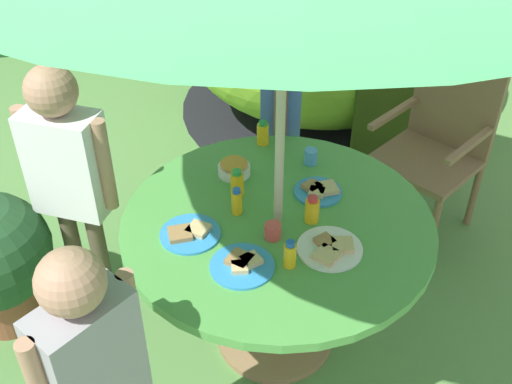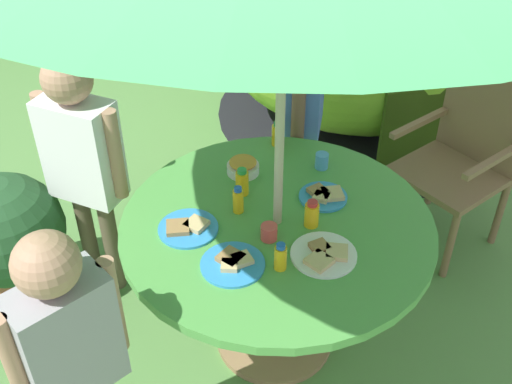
# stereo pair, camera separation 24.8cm
# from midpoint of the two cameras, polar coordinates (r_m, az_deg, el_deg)

# --- Properties ---
(ground_plane) EXTENTS (10.00, 10.00, 0.02)m
(ground_plane) POSITION_cam_midpoint_polar(r_m,az_deg,el_deg) (3.09, 4.03, -13.34)
(ground_plane) COLOR #548442
(garden_table) EXTENTS (1.29, 1.29, 0.73)m
(garden_table) POSITION_cam_midpoint_polar(r_m,az_deg,el_deg) (2.65, 4.57, -5.23)
(garden_table) COLOR #93704C
(garden_table) RESTS_ON ground_plane
(wooden_chair) EXTENTS (0.67, 0.67, 0.97)m
(wooden_chair) POSITION_cam_midpoint_polar(r_m,az_deg,el_deg) (3.52, 20.30, 3.33)
(wooden_chair) COLOR brown
(wooden_chair) RESTS_ON ground_plane
(dome_tent) EXTENTS (2.53, 2.53, 1.34)m
(dome_tent) POSITION_cam_midpoint_polar(r_m,az_deg,el_deg) (4.53, 12.20, 14.38)
(dome_tent) COLOR #8CC633
(dome_tent) RESTS_ON ground_plane
(potted_plant) EXTENTS (0.55, 0.55, 0.71)m
(potted_plant) POSITION_cam_midpoint_polar(r_m,az_deg,el_deg) (3.16, -19.56, -3.81)
(potted_plant) COLOR brown
(potted_plant) RESTS_ON ground_plane
(child_in_blue_shirt) EXTENTS (0.28, 0.46, 1.38)m
(child_in_blue_shirt) POSITION_cam_midpoint_polar(r_m,az_deg,el_deg) (3.21, 6.55, 9.52)
(child_in_blue_shirt) COLOR #3F3F47
(child_in_blue_shirt) RESTS_ON ground_plane
(child_in_white_shirt) EXTENTS (0.39, 0.32, 1.28)m
(child_in_white_shirt) POSITION_cam_midpoint_polar(r_m,az_deg,el_deg) (2.88, -13.23, 3.62)
(child_in_white_shirt) COLOR brown
(child_in_white_shirt) RESTS_ON ground_plane
(child_in_grey_shirt) EXTENTS (0.35, 0.33, 1.21)m
(child_in_grey_shirt) POSITION_cam_midpoint_polar(r_m,az_deg,el_deg) (2.13, -13.54, -13.01)
(child_in_grey_shirt) COLOR brown
(child_in_grey_shirt) RESTS_ON ground_plane
(snack_bowl) EXTENTS (0.15, 0.15, 0.07)m
(snack_bowl) POSITION_cam_midpoint_polar(r_m,az_deg,el_deg) (2.80, 1.34, 2.27)
(snack_bowl) COLOR white
(snack_bowl) RESTS_ON garden_table
(plate_front_edge) EXTENTS (0.21, 0.21, 0.03)m
(plate_front_edge) POSITION_cam_midpoint_polar(r_m,az_deg,el_deg) (2.69, 8.82, -0.42)
(plate_front_edge) COLOR #338CD8
(plate_front_edge) RESTS_ON garden_table
(plate_far_right) EXTENTS (0.24, 0.24, 0.03)m
(plate_far_right) POSITION_cam_midpoint_polar(r_m,az_deg,el_deg) (2.51, -3.43, -3.37)
(plate_far_right) COLOR #338CD8
(plate_far_right) RESTS_ON garden_table
(plate_far_left) EXTENTS (0.26, 0.26, 0.03)m
(plate_far_left) POSITION_cam_midpoint_polar(r_m,az_deg,el_deg) (2.42, 9.17, -5.76)
(plate_far_left) COLOR white
(plate_far_left) RESTS_ON garden_table
(plate_near_left) EXTENTS (0.24, 0.24, 0.03)m
(plate_near_left) POSITION_cam_midpoint_polar(r_m,az_deg,el_deg) (2.35, 0.93, -6.60)
(plate_near_left) COLOR #338CD8
(plate_near_left) RESTS_ON garden_table
(juice_bottle_near_right) EXTENTS (0.06, 0.06, 0.12)m
(juice_bottle_near_right) POSITION_cam_midpoint_polar(r_m,az_deg,el_deg) (2.52, 7.90, -2.13)
(juice_bottle_near_right) COLOR yellow
(juice_bottle_near_right) RESTS_ON garden_table
(juice_bottle_center_front) EXTENTS (0.05, 0.05, 0.12)m
(juice_bottle_center_front) POSITION_cam_midpoint_polar(r_m,az_deg,el_deg) (2.32, 5.31, -6.04)
(juice_bottle_center_front) COLOR yellow
(juice_bottle_center_front) RESTS_ON garden_table
(juice_bottle_center_back) EXTENTS (0.05, 0.05, 0.12)m
(juice_bottle_center_back) POSITION_cam_midpoint_polar(r_m,az_deg,el_deg) (2.56, 1.13, -0.86)
(juice_bottle_center_back) COLOR yellow
(juice_bottle_center_back) RESTS_ON garden_table
(juice_bottle_mid_left) EXTENTS (0.06, 0.06, 0.13)m
(juice_bottle_mid_left) POSITION_cam_midpoint_polar(r_m,az_deg,el_deg) (2.66, 1.39, 0.79)
(juice_bottle_mid_left) COLOR yellow
(juice_bottle_mid_left) RESTS_ON garden_table
(juice_bottle_mid_right) EXTENTS (0.06, 0.06, 0.12)m
(juice_bottle_mid_right) POSITION_cam_midpoint_polar(r_m,az_deg,el_deg) (2.99, 4.36, 5.18)
(juice_bottle_mid_right) COLOR yellow
(juice_bottle_mid_right) RESTS_ON garden_table
(cup_near) EXTENTS (0.06, 0.06, 0.07)m
(cup_near) POSITION_cam_midpoint_polar(r_m,az_deg,el_deg) (2.86, 8.48, 2.73)
(cup_near) COLOR #4C99D8
(cup_near) RESTS_ON garden_table
(cup_far) EXTENTS (0.07, 0.07, 0.06)m
(cup_far) POSITION_cam_midpoint_polar(r_m,az_deg,el_deg) (2.46, 4.09, -3.78)
(cup_far) COLOR #E04C47
(cup_far) RESTS_ON garden_table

